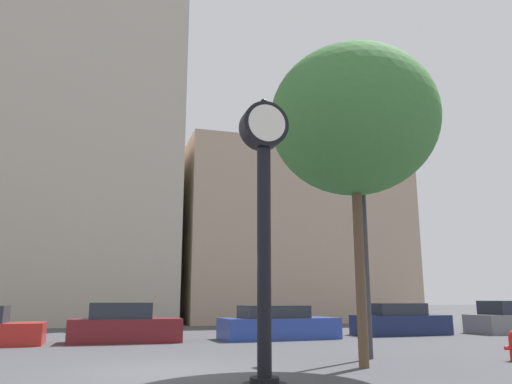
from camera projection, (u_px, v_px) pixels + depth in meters
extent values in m
plane|color=#424247|center=(164.00, 371.00, 10.83)|extent=(200.00, 200.00, 0.00)
cube|color=#BCB29E|center=(92.00, 36.00, 36.66)|extent=(12.45, 12.00, 40.96)
cube|color=tan|center=(283.00, 239.00, 37.79)|extent=(15.81, 12.00, 11.98)
cylinder|color=black|center=(264.00, 380.00, 8.62)|extent=(0.52, 0.52, 0.10)
cylinder|color=black|center=(264.00, 257.00, 9.06)|extent=(0.26, 0.26, 4.13)
cylinder|color=black|center=(264.00, 126.00, 9.58)|extent=(0.89, 0.40, 0.89)
cylinder|color=white|center=(267.00, 123.00, 9.39)|extent=(0.73, 0.02, 0.73)
cylinder|color=white|center=(260.00, 130.00, 9.78)|extent=(0.73, 0.02, 0.73)
sphere|color=black|center=(264.00, 102.00, 9.69)|extent=(0.12, 0.12, 0.12)
cube|color=maroon|center=(126.00, 330.00, 18.14)|extent=(4.03, 1.92, 0.84)
cube|color=#232833|center=(122.00, 311.00, 18.24)|extent=(2.25, 1.62, 0.57)
cube|color=#28429E|center=(279.00, 328.00, 19.64)|extent=(4.66, 2.13, 0.81)
cube|color=#232833|center=(273.00, 312.00, 19.70)|extent=(2.59, 1.81, 0.48)
cube|color=#19234C|center=(401.00, 325.00, 21.84)|extent=(4.12, 1.79, 0.84)
cube|color=#232833|center=(396.00, 309.00, 21.92)|extent=(2.27, 1.57, 0.51)
cube|color=#232833|center=(511.00, 308.00, 23.06)|extent=(2.58, 1.67, 0.62)
cylinder|color=red|center=(508.00, 348.00, 12.70)|extent=(0.17, 0.09, 0.09)
cylinder|color=#38383D|center=(365.00, 241.00, 13.72)|extent=(0.14, 0.14, 6.20)
cylinder|color=#38383D|center=(351.00, 143.00, 14.91)|extent=(0.11, 1.20, 0.11)
ellipsoid|color=silver|center=(342.00, 152.00, 15.45)|extent=(0.36, 0.60, 0.24)
cylinder|color=brown|center=(360.00, 264.00, 11.88)|extent=(0.24, 0.24, 4.71)
ellipsoid|color=#3D7538|center=(353.00, 120.00, 12.64)|extent=(4.24, 4.24, 3.81)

